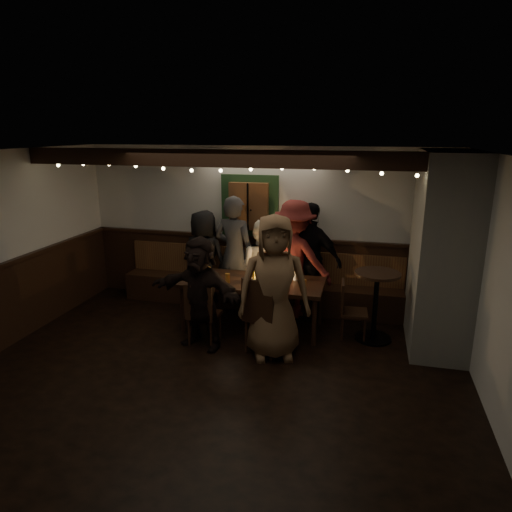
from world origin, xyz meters
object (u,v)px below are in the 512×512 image
(chair_near_left, at_px, (202,311))
(person_g, at_px, (274,287))
(dining_table, at_px, (253,285))
(chair_near_right, at_px, (262,312))
(high_top, at_px, (376,297))
(person_b, at_px, (234,254))
(person_f, at_px, (200,293))
(person_e, at_px, (310,260))
(person_a, at_px, (204,258))
(person_d, at_px, (294,259))
(chair_end, at_px, (348,307))
(person_c, at_px, (261,266))

(chair_near_left, distance_m, person_g, 1.09)
(dining_table, distance_m, chair_near_right, 0.84)
(high_top, height_order, person_b, person_b)
(dining_table, height_order, high_top, high_top)
(person_b, distance_m, person_f, 1.41)
(dining_table, bearing_deg, person_g, -58.15)
(person_e, height_order, person_g, person_g)
(chair_near_right, bearing_deg, person_g, 0.80)
(dining_table, xyz_separation_m, person_f, (-0.53, -0.73, 0.09))
(person_a, bearing_deg, person_d, -174.87)
(chair_end, bearing_deg, person_b, 160.13)
(high_top, distance_m, person_g, 1.53)
(person_c, distance_m, person_d, 0.58)
(person_a, height_order, person_g, person_g)
(chair_near_left, bearing_deg, person_e, 48.81)
(dining_table, xyz_separation_m, person_b, (-0.47, 0.67, 0.26))
(high_top, height_order, person_f, person_f)
(chair_near_right, distance_m, person_f, 0.87)
(chair_end, relative_size, high_top, 0.84)
(high_top, distance_m, person_e, 1.25)
(chair_near_left, relative_size, person_b, 0.47)
(chair_near_left, relative_size, person_e, 0.49)
(dining_table, relative_size, person_a, 1.28)
(chair_near_left, relative_size, high_top, 0.89)
(person_a, relative_size, person_b, 0.86)
(dining_table, bearing_deg, high_top, 1.03)
(chair_end, bearing_deg, chair_near_left, -159.57)
(person_e, bearing_deg, person_d, 42.43)
(high_top, bearing_deg, person_f, -161.39)
(chair_near_right, bearing_deg, person_d, 82.81)
(chair_near_right, xyz_separation_m, person_b, (-0.80, 1.43, 0.35))
(chair_end, height_order, person_e, person_e)
(high_top, relative_size, person_a, 0.62)
(person_b, xyz_separation_m, person_g, (0.95, -1.43, 0.00))
(person_d, height_order, person_g, person_g)
(chair_end, distance_m, person_b, 2.02)
(chair_near_left, distance_m, person_a, 1.54)
(chair_end, bearing_deg, person_d, 143.84)
(chair_near_left, xyz_separation_m, person_f, (-0.00, -0.02, 0.27))
(person_b, bearing_deg, high_top, 174.54)
(high_top, distance_m, person_d, 1.41)
(chair_end, relative_size, person_c, 0.55)
(person_b, distance_m, person_d, 0.98)
(chair_near_right, xyz_separation_m, person_f, (-0.85, 0.03, 0.18))
(dining_table, xyz_separation_m, person_a, (-1.01, 0.72, 0.13))
(dining_table, bearing_deg, person_d, 51.73)
(high_top, relative_size, person_c, 0.66)
(high_top, height_order, person_d, person_d)
(chair_near_right, height_order, person_f, person_f)
(dining_table, bearing_deg, chair_end, -0.07)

